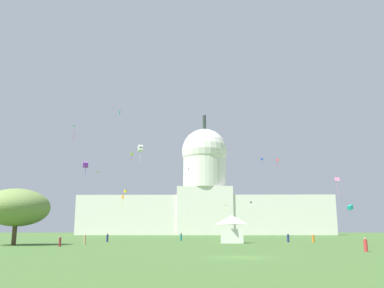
{
  "coord_description": "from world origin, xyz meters",
  "views": [
    {
      "loc": [
        -3.58,
        -38.69,
        2.38
      ],
      "look_at": [
        -5.72,
        68.51,
        24.62
      ],
      "focal_mm": 38.94,
      "sensor_mm": 36.0,
      "label": 1
    }
  ],
  "objects_px": {
    "kite_black_low": "(251,203)",
    "kite_red_mid": "(278,161)",
    "kite_blue_mid": "(262,159)",
    "kite_magenta_mid": "(188,170)",
    "person_navy_back_left": "(288,238)",
    "kite_green_mid": "(75,128)",
    "person_red_front_center": "(366,245)",
    "kite_turquoise_low": "(350,207)",
    "person_tan_back_right": "(85,240)",
    "kite_yellow_low": "(226,206)",
    "tree_west_mid": "(17,207)",
    "event_tent": "(232,229)",
    "kite_white_mid": "(140,148)",
    "person_teal_front_left": "(181,237)",
    "kite_gold_mid": "(100,172)",
    "kite_violet_low": "(86,165)",
    "kite_lime_mid": "(132,154)",
    "person_navy_front_right": "(107,238)",
    "kite_cyan_high": "(120,113)",
    "capitol_building": "(205,199)",
    "kite_pink_low": "(337,181)",
    "person_maroon_lawn_far_right": "(60,242)",
    "kite_orange_low": "(123,199)",
    "kite_yellow_mid": "(125,191)",
    "person_orange_lawn_far_left": "(313,239)"
  },
  "relations": [
    {
      "from": "capitol_building",
      "to": "kite_blue_mid",
      "type": "xyz_separation_m",
      "value": [
        21.88,
        -55.94,
        11.29
      ]
    },
    {
      "from": "kite_white_mid",
      "to": "kite_magenta_mid",
      "type": "bearing_deg",
      "value": -119.15
    },
    {
      "from": "person_tan_back_right",
      "to": "kite_white_mid",
      "type": "xyz_separation_m",
      "value": [
        4.77,
        28.7,
        21.38
      ]
    },
    {
      "from": "tree_west_mid",
      "to": "kite_blue_mid",
      "type": "bearing_deg",
      "value": 59.36
    },
    {
      "from": "kite_blue_mid",
      "to": "kite_magenta_mid",
      "type": "distance_m",
      "value": 37.27
    },
    {
      "from": "kite_green_mid",
      "to": "person_tan_back_right",
      "type": "bearing_deg",
      "value": -170.23
    },
    {
      "from": "person_red_front_center",
      "to": "kite_green_mid",
      "type": "distance_m",
      "value": 80.97
    },
    {
      "from": "person_navy_front_right",
      "to": "kite_white_mid",
      "type": "distance_m",
      "value": 25.34
    },
    {
      "from": "person_teal_front_left",
      "to": "person_maroon_lawn_far_right",
      "type": "distance_m",
      "value": 38.55
    },
    {
      "from": "person_tan_back_right",
      "to": "kite_yellow_low",
      "type": "relative_size",
      "value": 0.53
    },
    {
      "from": "kite_violet_low",
      "to": "kite_cyan_high",
      "type": "bearing_deg",
      "value": -104.46
    },
    {
      "from": "person_teal_front_left",
      "to": "kite_green_mid",
      "type": "bearing_deg",
      "value": 146.95
    },
    {
      "from": "kite_turquoise_low",
      "to": "person_navy_front_right",
      "type": "bearing_deg",
      "value": 81.92
    },
    {
      "from": "capitol_building",
      "to": "kite_black_low",
      "type": "relative_size",
      "value": 42.82
    },
    {
      "from": "kite_magenta_mid",
      "to": "person_red_front_center",
      "type": "bearing_deg",
      "value": 98.15
    },
    {
      "from": "person_navy_front_right",
      "to": "kite_gold_mid",
      "type": "relative_size",
      "value": 1.01
    },
    {
      "from": "person_navy_back_left",
      "to": "kite_green_mid",
      "type": "distance_m",
      "value": 60.28
    },
    {
      "from": "person_teal_front_left",
      "to": "kite_yellow_mid",
      "type": "bearing_deg",
      "value": 88.99
    },
    {
      "from": "person_red_front_center",
      "to": "kite_white_mid",
      "type": "bearing_deg",
      "value": 49.09
    },
    {
      "from": "kite_violet_low",
      "to": "kite_green_mid",
      "type": "bearing_deg",
      "value": -83.75
    },
    {
      "from": "kite_violet_low",
      "to": "kite_white_mid",
      "type": "height_order",
      "value": "kite_white_mid"
    },
    {
      "from": "kite_black_low",
      "to": "person_tan_back_right",
      "type": "bearing_deg",
      "value": 169.35
    },
    {
      "from": "person_orange_lawn_far_left",
      "to": "person_navy_back_left",
      "type": "bearing_deg",
      "value": 90.96
    },
    {
      "from": "kite_turquoise_low",
      "to": "event_tent",
      "type": "bearing_deg",
      "value": 102.57
    },
    {
      "from": "tree_west_mid",
      "to": "kite_green_mid",
      "type": "height_order",
      "value": "kite_green_mid"
    },
    {
      "from": "capitol_building",
      "to": "person_maroon_lawn_far_right",
      "type": "height_order",
      "value": "capitol_building"
    },
    {
      "from": "kite_blue_mid",
      "to": "kite_black_low",
      "type": "bearing_deg",
      "value": 121.86
    },
    {
      "from": "person_teal_front_left",
      "to": "kite_magenta_mid",
      "type": "height_order",
      "value": "kite_magenta_mid"
    },
    {
      "from": "kite_lime_mid",
      "to": "person_navy_front_right",
      "type": "bearing_deg",
      "value": 75.02
    },
    {
      "from": "kite_violet_low",
      "to": "kite_lime_mid",
      "type": "bearing_deg",
      "value": -112.52
    },
    {
      "from": "kite_orange_low",
      "to": "kite_yellow_low",
      "type": "bearing_deg",
      "value": 155.12
    },
    {
      "from": "person_navy_front_right",
      "to": "kite_magenta_mid",
      "type": "relative_size",
      "value": 0.52
    },
    {
      "from": "person_teal_front_left",
      "to": "person_navy_front_right",
      "type": "relative_size",
      "value": 1.03
    },
    {
      "from": "person_navy_back_left",
      "to": "kite_orange_low",
      "type": "height_order",
      "value": "kite_orange_low"
    },
    {
      "from": "person_teal_front_left",
      "to": "kite_gold_mid",
      "type": "distance_m",
      "value": 43.79
    },
    {
      "from": "kite_black_low",
      "to": "kite_red_mid",
      "type": "xyz_separation_m",
      "value": [
        8.27,
        -25.23,
        15.45
      ]
    },
    {
      "from": "capitol_building",
      "to": "kite_pink_low",
      "type": "xyz_separation_m",
      "value": [
        27.43,
        -126.47,
        -5.57
      ]
    },
    {
      "from": "event_tent",
      "to": "person_maroon_lawn_far_right",
      "type": "bearing_deg",
      "value": -142.44
    },
    {
      "from": "kite_cyan_high",
      "to": "tree_west_mid",
      "type": "bearing_deg",
      "value": -119.16
    },
    {
      "from": "person_orange_lawn_far_left",
      "to": "person_navy_front_right",
      "type": "bearing_deg",
      "value": 112.48
    },
    {
      "from": "kite_blue_mid",
      "to": "kite_violet_low",
      "type": "bearing_deg",
      "value": -93.76
    },
    {
      "from": "kite_blue_mid",
      "to": "kite_red_mid",
      "type": "relative_size",
      "value": 0.66
    },
    {
      "from": "event_tent",
      "to": "kite_black_low",
      "type": "relative_size",
      "value": 1.76
    },
    {
      "from": "person_navy_front_right",
      "to": "kite_lime_mid",
      "type": "xyz_separation_m",
      "value": [
        -3.25,
        46.31,
        25.98
      ]
    },
    {
      "from": "kite_green_mid",
      "to": "kite_blue_mid",
      "type": "relative_size",
      "value": 1.46
    },
    {
      "from": "kite_red_mid",
      "to": "kite_turquoise_low",
      "type": "bearing_deg",
      "value": 3.04
    },
    {
      "from": "kite_pink_low",
      "to": "kite_gold_mid",
      "type": "distance_m",
      "value": 71.22
    },
    {
      "from": "kite_green_mid",
      "to": "kite_lime_mid",
      "type": "relative_size",
      "value": 1.14
    },
    {
      "from": "person_maroon_lawn_far_right",
      "to": "kite_pink_low",
      "type": "height_order",
      "value": "kite_pink_low"
    },
    {
      "from": "event_tent",
      "to": "kite_white_mid",
      "type": "bearing_deg",
      "value": 140.75
    }
  ]
}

